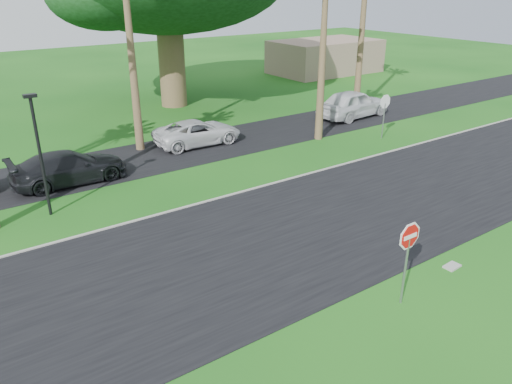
{
  "coord_description": "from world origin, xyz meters",
  "views": [
    {
      "loc": [
        -9.47,
        -10.16,
        8.33
      ],
      "look_at": [
        -0.71,
        2.31,
        1.8
      ],
      "focal_mm": 35.0,
      "sensor_mm": 36.0,
      "label": 1
    }
  ],
  "objects_px": {
    "car_dark": "(69,168)",
    "car_pickup": "(353,104)",
    "car_minivan": "(198,133)",
    "stop_sign_far": "(385,107)",
    "stop_sign_near": "(408,247)"
  },
  "relations": [
    {
      "from": "car_minivan",
      "to": "stop_sign_near",
      "type": "bearing_deg",
      "value": 173.47
    },
    {
      "from": "stop_sign_near",
      "to": "car_dark",
      "type": "height_order",
      "value": "stop_sign_near"
    },
    {
      "from": "stop_sign_near",
      "to": "car_minivan",
      "type": "height_order",
      "value": "stop_sign_near"
    },
    {
      "from": "car_dark",
      "to": "car_pickup",
      "type": "xyz_separation_m",
      "value": [
        18.38,
        0.96,
        0.18
      ]
    },
    {
      "from": "car_dark",
      "to": "car_pickup",
      "type": "distance_m",
      "value": 18.41
    },
    {
      "from": "stop_sign_far",
      "to": "car_dark",
      "type": "distance_m",
      "value": 16.78
    },
    {
      "from": "stop_sign_far",
      "to": "car_pickup",
      "type": "bearing_deg",
      "value": -114.74
    },
    {
      "from": "stop_sign_near",
      "to": "stop_sign_far",
      "type": "distance_m",
      "value": 15.91
    },
    {
      "from": "stop_sign_far",
      "to": "car_pickup",
      "type": "relative_size",
      "value": 0.5
    },
    {
      "from": "stop_sign_far",
      "to": "car_minivan",
      "type": "distance_m",
      "value": 10.41
    },
    {
      "from": "stop_sign_far",
      "to": "car_pickup",
      "type": "height_order",
      "value": "stop_sign_far"
    },
    {
      "from": "stop_sign_near",
      "to": "car_minivan",
      "type": "distance_m",
      "value": 16.2
    },
    {
      "from": "car_dark",
      "to": "car_minivan",
      "type": "xyz_separation_m",
      "value": [
        7.34,
        1.68,
        -0.05
      ]
    },
    {
      "from": "stop_sign_near",
      "to": "car_pickup",
      "type": "xyz_separation_m",
      "value": [
        13.46,
        15.26,
        -0.88
      ]
    },
    {
      "from": "car_minivan",
      "to": "car_dark",
      "type": "bearing_deg",
      "value": 104.98
    }
  ]
}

